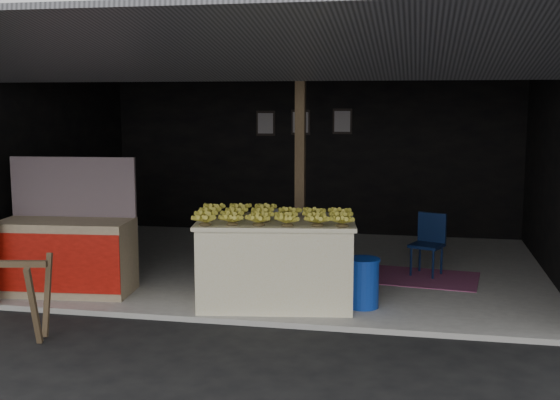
% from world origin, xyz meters
% --- Properties ---
extents(ground, '(80.00, 80.00, 0.00)m').
position_xyz_m(ground, '(0.00, 0.00, 0.00)').
color(ground, black).
rests_on(ground, ground).
extents(concrete_slab, '(7.00, 5.00, 0.06)m').
position_xyz_m(concrete_slab, '(0.00, 2.50, 0.03)').
color(concrete_slab, gray).
rests_on(concrete_slab, ground).
extents(shophouse, '(7.40, 7.29, 3.02)m').
position_xyz_m(shophouse, '(0.00, 2.82, 2.10)').
color(shophouse, black).
rests_on(shophouse, ground).
extents(banana_table, '(1.84, 1.29, 0.94)m').
position_xyz_m(banana_table, '(0.24, 0.66, 0.53)').
color(banana_table, beige).
rests_on(banana_table, concrete_slab).
extents(banana_pile, '(1.70, 1.17, 0.19)m').
position_xyz_m(banana_pile, '(0.24, 0.66, 1.10)').
color(banana_pile, gold).
rests_on(banana_pile, banana_table).
extents(white_crate, '(0.84, 0.62, 0.88)m').
position_xyz_m(white_crate, '(0.16, 1.56, 0.50)').
color(white_crate, white).
rests_on(white_crate, concrete_slab).
extents(neighbor_stall, '(1.58, 0.82, 1.57)m').
position_xyz_m(neighbor_stall, '(-2.25, 0.63, 0.53)').
color(neighbor_stall, '#998466').
rests_on(neighbor_stall, concrete_slab).
extents(sawhorse, '(0.83, 0.82, 0.79)m').
position_xyz_m(sawhorse, '(-2.06, -0.90, 0.50)').
color(sawhorse, brown).
rests_on(sawhorse, ground).
extents(water_barrel, '(0.35, 0.35, 0.51)m').
position_xyz_m(water_barrel, '(1.20, 0.71, 0.32)').
color(water_barrel, '#0D3095').
rests_on(water_barrel, concrete_slab).
extents(plastic_chair, '(0.49, 0.49, 0.80)m').
position_xyz_m(plastic_chair, '(1.92, 2.33, 0.53)').
color(plastic_chair, black).
rests_on(plastic_chair, concrete_slab).
extents(magenta_rug, '(1.61, 1.18, 0.01)m').
position_xyz_m(magenta_rug, '(1.78, 2.12, 0.07)').
color(magenta_rug, '#7E1C5C').
rests_on(magenta_rug, concrete_slab).
extents(picture_frames, '(1.62, 0.04, 0.46)m').
position_xyz_m(picture_frames, '(-0.17, 4.89, 1.93)').
color(picture_frames, black).
rests_on(picture_frames, shophouse).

